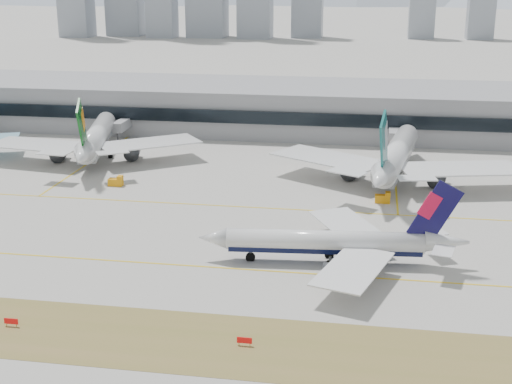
% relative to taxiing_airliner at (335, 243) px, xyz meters
% --- Properties ---
extents(ground, '(3000.00, 3000.00, 0.00)m').
position_rel_taxiing_airliner_xyz_m(ground, '(-24.14, -0.53, -4.01)').
color(ground, '#AAA69F').
rests_on(ground, ground).
extents(taxiing_airliner, '(49.50, 42.86, 16.62)m').
position_rel_taxiing_airliner_xyz_m(taxiing_airliner, '(0.00, 0.00, 0.00)').
color(taxiing_airliner, white).
rests_on(taxiing_airliner, ground).
extents(widebody_eva, '(59.08, 58.87, 21.66)m').
position_rel_taxiing_airliner_xyz_m(widebody_eva, '(-71.55, 65.50, 1.75)').
color(widebody_eva, white).
rests_on(widebody_eva, ground).
extents(widebody_cathay, '(63.41, 62.68, 22.87)m').
position_rel_taxiing_airliner_xyz_m(widebody_cathay, '(12.01, 56.90, 2.07)').
color(widebody_cathay, white).
rests_on(widebody_cathay, ground).
extents(terminal, '(280.00, 43.10, 15.00)m').
position_rel_taxiing_airliner_xyz_m(terminal, '(-24.14, 114.31, 3.50)').
color(terminal, gray).
rests_on(terminal, ground).
extents(hold_sign_left, '(2.20, 0.15, 1.35)m').
position_rel_taxiing_airliner_xyz_m(hold_sign_left, '(-46.76, -32.53, -3.13)').
color(hold_sign_left, red).
rests_on(hold_sign_left, ground).
extents(hold_sign_right, '(2.20, 0.15, 1.35)m').
position_rel_taxiing_airliner_xyz_m(hold_sign_right, '(-10.90, -32.53, -3.13)').
color(hold_sign_right, red).
rests_on(hold_sign_right, ground).
extents(gse_c, '(3.55, 2.00, 2.60)m').
position_rel_taxiing_airliner_xyz_m(gse_c, '(9.15, 37.92, -2.96)').
color(gse_c, orange).
rests_on(gse_c, ground).
extents(gse_b, '(3.55, 2.00, 2.60)m').
position_rel_taxiing_airliner_xyz_m(gse_b, '(-56.79, 40.90, -2.96)').
color(gse_b, orange).
rests_on(gse_b, ground).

